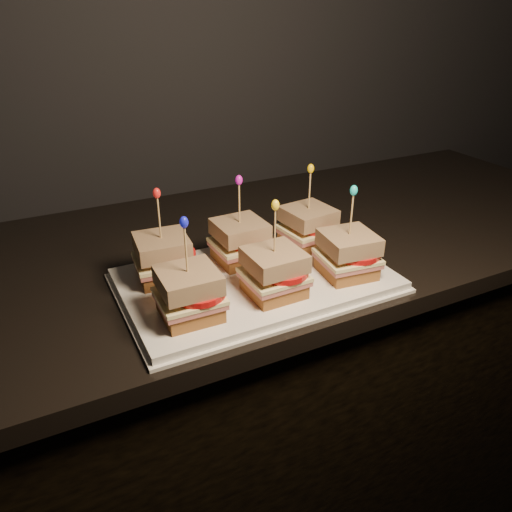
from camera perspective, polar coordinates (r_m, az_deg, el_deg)
name	(u,v)px	position (r m, az deg, el deg)	size (l,w,h in m)	color
cabinet	(144,449)	(1.22, -12.68, -20.70)	(2.23, 0.61, 0.86)	black
granite_slab	(119,275)	(0.94, -15.42, -2.08)	(2.27, 0.65, 0.03)	black
platter	(256,280)	(0.84, 0.00, -2.79)	(0.44, 0.27, 0.02)	white
platter_rim	(256,283)	(0.84, 0.00, -3.14)	(0.45, 0.28, 0.01)	white
sandwich_0_bread_bot	(164,272)	(0.84, -10.43, -1.76)	(0.08, 0.08, 0.02)	brown
sandwich_0_ham	(164,263)	(0.83, -10.52, -0.84)	(0.09, 0.09, 0.01)	#BA5851
sandwich_0_cheese	(163,260)	(0.83, -10.56, -0.42)	(0.09, 0.09, 0.01)	#FFF3A7
sandwich_0_tomato	(171,256)	(0.82, -9.69, 0.05)	(0.08, 0.08, 0.01)	red
sandwich_0_bread_top	(162,245)	(0.82, -10.71, 1.20)	(0.08, 0.08, 0.03)	#552811
sandwich_0_pick	(159,220)	(0.80, -10.98, 4.04)	(0.00, 0.00, 0.09)	tan
sandwich_0_frill	(157,193)	(0.78, -11.27, 7.06)	(0.01, 0.01, 0.02)	red
sandwich_1_bread_bot	(240,254)	(0.88, -1.82, 0.18)	(0.08, 0.08, 0.02)	brown
sandwich_1_ham	(240,247)	(0.87, -1.84, 1.07)	(0.09, 0.09, 0.01)	#BA5851
sandwich_1_cheese	(240,243)	(0.87, -1.84, 1.48)	(0.09, 0.09, 0.01)	#FFF3A7
sandwich_1_tomato	(248,239)	(0.87, -0.96, 1.93)	(0.08, 0.08, 0.01)	red
sandwich_1_bread_top	(240,230)	(0.86, -1.87, 3.04)	(0.08, 0.08, 0.03)	#552811
sandwich_1_pick	(239,206)	(0.84, -1.91, 5.77)	(0.00, 0.00, 0.09)	tan
sandwich_1_frill	(239,180)	(0.83, -1.96, 8.67)	(0.01, 0.01, 0.02)	#CA12AF
sandwich_2_bread_bot	(307,239)	(0.94, 5.86, 1.90)	(0.08, 0.08, 0.02)	brown
sandwich_2_ham	(307,232)	(0.93, 5.90, 2.75)	(0.09, 0.09, 0.01)	#BA5851
sandwich_2_cheese	(308,229)	(0.93, 5.92, 3.14)	(0.09, 0.09, 0.01)	#FFF3A7
sandwich_2_tomato	(315,225)	(0.93, 6.77, 3.56)	(0.08, 0.08, 0.01)	red
sandwich_2_bread_top	(308,216)	(0.92, 6.00, 4.62)	(0.08, 0.08, 0.03)	#552811
sandwich_2_pick	(309,193)	(0.91, 6.13, 7.19)	(0.00, 0.00, 0.09)	tan
sandwich_2_frill	(311,169)	(0.89, 6.28, 9.90)	(0.01, 0.01, 0.02)	#ECB507
sandwich_3_bread_bot	(190,309)	(0.74, -7.53, -6.01)	(0.08, 0.08, 0.02)	brown
sandwich_3_ham	(190,300)	(0.73, -7.60, -5.00)	(0.09, 0.09, 0.01)	#BA5851
sandwich_3_cheese	(189,296)	(0.72, -7.64, -4.54)	(0.09, 0.09, 0.01)	#FFF3A7
sandwich_3_tomato	(198,291)	(0.72, -6.61, -4.04)	(0.08, 0.08, 0.01)	red
sandwich_3_bread_top	(188,280)	(0.71, -7.77, -2.75)	(0.08, 0.08, 0.03)	#552811
sandwich_3_pick	(186,252)	(0.69, -7.99, 0.41)	(0.00, 0.00, 0.09)	tan
sandwich_3_frill	(184,222)	(0.67, -8.24, 3.84)	(0.01, 0.01, 0.02)	#161ADE
sandwich_4_bread_bot	(274,287)	(0.78, 2.05, -3.55)	(0.08, 0.08, 0.02)	brown
sandwich_4_ham	(274,279)	(0.78, 2.07, -2.59)	(0.09, 0.09, 0.01)	#BA5851
sandwich_4_cheese	(274,275)	(0.77, 2.08, -2.14)	(0.09, 0.09, 0.01)	#FFF3A7
sandwich_4_tomato	(283,270)	(0.77, 3.09, -1.65)	(0.08, 0.08, 0.01)	red
sandwich_4_bread_top	(274,260)	(0.76, 2.11, -0.43)	(0.08, 0.08, 0.03)	#552811
sandwich_4_pick	(275,233)	(0.74, 2.17, 2.59)	(0.00, 0.00, 0.09)	tan
sandwich_4_frill	(275,205)	(0.72, 2.23, 5.84)	(0.01, 0.01, 0.02)	yellow
sandwich_5_bread_bot	(346,268)	(0.85, 10.30, -1.35)	(0.08, 0.08, 0.02)	brown
sandwich_5_ham	(347,260)	(0.84, 10.38, -0.44)	(0.09, 0.09, 0.01)	#BA5851
sandwich_5_cheese	(348,256)	(0.84, 10.42, -0.02)	(0.09, 0.09, 0.01)	#FFF3A7
sandwich_5_tomato	(356,252)	(0.84, 11.36, 0.44)	(0.08, 0.08, 0.01)	red
sandwich_5_bread_top	(349,242)	(0.83, 10.57, 1.58)	(0.08, 0.08, 0.03)	#552811
sandwich_5_pick	(351,217)	(0.81, 10.83, 4.39)	(0.00, 0.00, 0.09)	tan
sandwich_5_frill	(354,190)	(0.79, 11.12, 7.37)	(0.01, 0.01, 0.02)	#16CAC0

